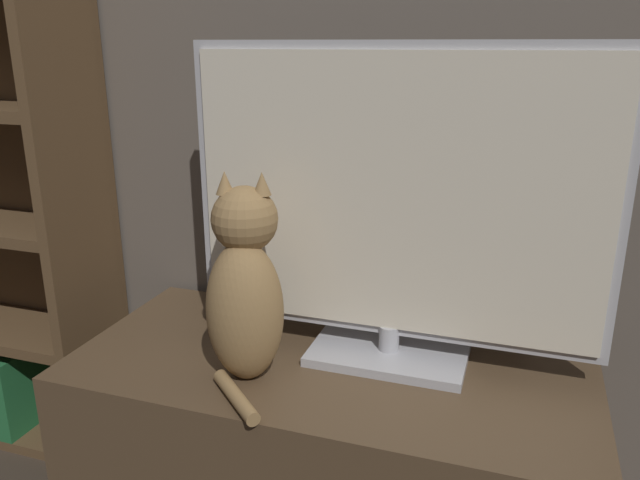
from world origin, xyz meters
The scene contains 3 objects.
tv_stand centered at (0.00, 0.91, 0.23)m, with size 1.11×0.53×0.47m.
tv centered at (0.12, 0.97, 0.80)m, with size 0.87×0.20×0.66m.
cat centered at (-0.14, 0.81, 0.66)m, with size 0.19×0.27×0.42m.
Camera 1 is at (0.37, -0.24, 1.13)m, focal length 35.00 mm.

